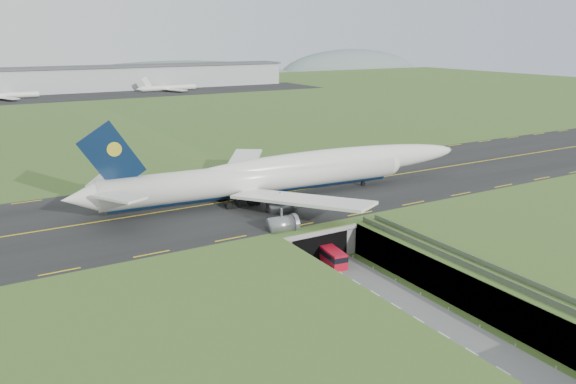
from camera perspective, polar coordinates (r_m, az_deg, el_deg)
ground at (r=98.31m, az=5.88°, el=-8.56°), size 900.00×900.00×0.00m
airfield_deck at (r=97.12m, az=5.93°, el=-6.95°), size 800.00×800.00×6.00m
trench_road at (r=92.92m, az=8.64°, el=-10.09°), size 12.00×75.00×0.20m
taxiway at (r=122.67m, az=-3.14°, el=-0.51°), size 800.00×44.00×0.18m
tunnel_portal at (r=109.96m, az=0.79°, el=-3.93°), size 17.00×22.30×6.00m
guideway at (r=90.46m, az=18.96°, el=-7.92°), size 3.00×53.00×7.05m
jumbo_jet at (r=121.55m, az=-0.17°, el=1.91°), size 92.04×59.50×19.74m
shuttle_tram at (r=102.16m, az=4.49°, el=-6.57°), size 3.67×7.55×2.97m
cargo_terminal at (r=376.09m, az=-22.49°, el=10.49°), size 320.00×67.00×15.60m
distant_hills at (r=517.50m, az=-17.32°, el=10.06°), size 700.00×91.00×60.00m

